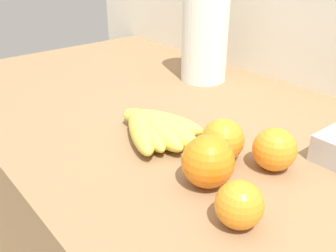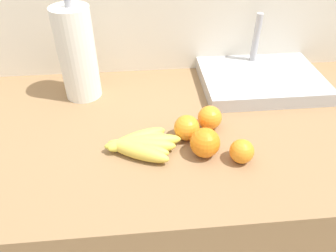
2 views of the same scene
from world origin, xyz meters
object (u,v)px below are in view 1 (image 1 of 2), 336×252
object	(u,v)px
orange_far_right	(223,140)
orange_back_left	(208,162)
paper_towel_roll	(205,23)
orange_center	(275,149)
orange_right	(239,205)
banana_bunch	(154,127)

from	to	relation	value
orange_far_right	orange_back_left	bearing A→B (deg)	-62.23
orange_far_right	paper_towel_roll	distance (m)	0.43
orange_back_left	orange_far_right	world-z (taller)	orange_back_left
orange_center	orange_right	bearing A→B (deg)	-69.51
orange_right	orange_center	bearing A→B (deg)	110.49
orange_far_right	orange_right	world-z (taller)	orange_far_right
orange_center	orange_back_left	bearing A→B (deg)	-107.32
paper_towel_roll	orange_far_right	bearing A→B (deg)	-39.66
orange_far_right	orange_right	bearing A→B (deg)	-39.35
orange_center	orange_right	size ratio (longest dim) A/B	1.10
banana_bunch	orange_right	size ratio (longest dim) A/B	3.31
orange_back_left	paper_towel_roll	bearing A→B (deg)	136.63
orange_far_right	orange_center	world-z (taller)	orange_far_right
orange_far_right	orange_center	size ratio (longest dim) A/B	1.02
orange_far_right	orange_center	distance (m)	0.09
banana_bunch	orange_back_left	xyz separation A→B (m)	(0.17, -0.03, 0.02)
orange_right	paper_towel_roll	bearing A→B (deg)	140.43
orange_center	orange_right	distance (m)	0.16
banana_bunch	orange_center	size ratio (longest dim) A/B	2.99
paper_towel_roll	orange_right	bearing A→B (deg)	-39.57
orange_right	orange_far_right	bearing A→B (deg)	140.65
orange_back_left	orange_right	xyz separation A→B (m)	(0.09, -0.03, -0.01)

